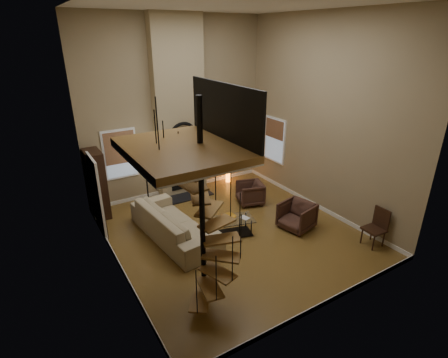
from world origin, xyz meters
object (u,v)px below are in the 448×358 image
coffee_table (230,225)px  accent_lamp (228,175)px  sofa (174,223)px  floor_lamp (145,166)px  side_chair (377,226)px  hutch (97,185)px  armchair_far (298,215)px  armchair_near (252,193)px

coffee_table → accent_lamp: accent_lamp is taller
sofa → floor_lamp: size_ratio=1.67×
floor_lamp → side_chair: size_ratio=1.78×
hutch → armchair_far: (4.46, -3.53, -0.60)m
sofa → side_chair: 5.11m
hutch → sofa: 2.67m
armchair_far → coffee_table: size_ratio=0.61×
sofa → accent_lamp: sofa is taller
sofa → coffee_table: size_ratio=2.13×
armchair_far → side_chair: side_chair is taller
floor_lamp → accent_lamp: floor_lamp is taller
coffee_table → accent_lamp: (1.84, 3.05, -0.03)m
armchair_near → side_chair: (1.30, -3.47, 0.17)m
accent_lamp → side_chair: (1.05, -5.31, 0.28)m
armchair_far → coffee_table: 1.92m
coffee_table → hutch: bearing=132.2°
sofa → armchair_near: 2.92m
hutch → accent_lamp: 4.54m
hutch → armchair_near: (4.23, -1.71, -0.60)m
sofa → coffee_table: (1.29, -0.68, -0.11)m
floor_lamp → accent_lamp: (3.17, 0.63, -1.16)m
hutch → armchair_near: bearing=-22.1°
armchair_far → hutch: bearing=-141.4°
sofa → accent_lamp: 3.93m
armchair_far → side_chair: size_ratio=0.85×
armchair_far → accent_lamp: size_ratio=1.53×
floor_lamp → side_chair: bearing=-48.0°
hutch → sofa: hutch is taller
coffee_table → sofa: bearing=152.3°
hutch → accent_lamp: (4.48, 0.13, -0.70)m
coffee_table → accent_lamp: size_ratio=2.52×
armchair_near → sofa: bearing=-62.1°
coffee_table → armchair_far: bearing=-18.6°
hutch → armchair_far: 5.72m
coffee_table → floor_lamp: bearing=118.9°
floor_lamp → coffee_table: bearing=-61.1°
armchair_near → side_chair: 3.71m
side_chair → armchair_far: bearing=122.8°
armchair_far → accent_lamp: armchair_far is taller
sofa → accent_lamp: size_ratio=5.36×
coffee_table → armchair_near: bearing=37.2°
coffee_table → side_chair: (2.88, -2.26, 0.24)m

